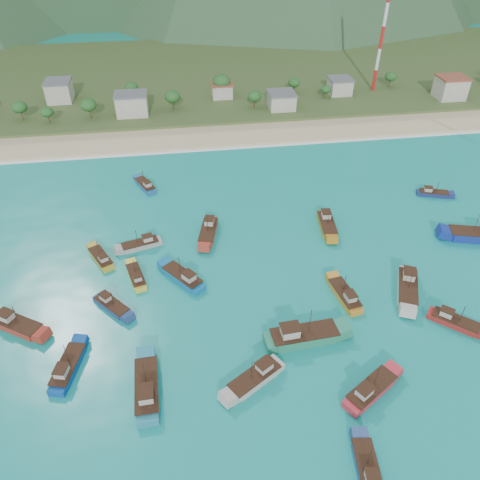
{
  "coord_description": "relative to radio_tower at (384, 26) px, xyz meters",
  "views": [
    {
      "loc": [
        -18.97,
        -63.7,
        66.29
      ],
      "look_at": [
        -7.05,
        18.0,
        3.0
      ],
      "focal_mm": 35.0,
      "sensor_mm": 36.0,
      "label": 1
    }
  ],
  "objects": [
    {
      "name": "boat_16",
      "position": [
        -11.5,
        -74.16,
        -24.5
      ],
      "size": [
        8.52,
        4.78,
        4.83
      ],
      "rotation": [
        0.0,
        0.0,
        4.4
      ],
      "color": "navy",
      "rests_on": "ground"
    },
    {
      "name": "boat_25",
      "position": [
        -72.27,
        -82.93,
        -24.2
      ],
      "size": [
        5.76,
        11.38,
        6.45
      ],
      "rotation": [
        0.0,
        0.0,
        2.9
      ],
      "color": "#A83326",
      "rests_on": "ground"
    },
    {
      "name": "ground",
      "position": [
        -58.68,
        -108.0,
        -24.98
      ],
      "size": [
        600.0,
        600.0,
        0.0
      ],
      "primitive_type": "plane",
      "color": "#0B7C82",
      "rests_on": "ground"
    },
    {
      "name": "boat_7",
      "position": [
        -34.05,
        -108.12,
        -24.08
      ],
      "size": [
        8.15,
        12.49,
        7.14
      ],
      "rotation": [
        0.0,
        0.0,
        2.73
      ],
      "color": "beige",
      "rests_on": "ground"
    },
    {
      "name": "boat_3",
      "position": [
        -88.64,
        -96.38,
        -24.46
      ],
      "size": [
        4.69,
        8.91,
        5.05
      ],
      "rotation": [
        0.0,
        0.0,
        0.27
      ],
      "color": "yellow",
      "rests_on": "ground"
    },
    {
      "name": "boat_17",
      "position": [
        -96.47,
        -89.13,
        -24.43
      ],
      "size": [
        6.37,
        9.03,
        5.21
      ],
      "rotation": [
        0.0,
        0.0,
        0.48
      ],
      "color": "gold",
      "rests_on": "ground"
    },
    {
      "name": "boat_22",
      "position": [
        -87.88,
        -85.46,
        -24.39
      ],
      "size": [
        9.56,
        5.03,
        5.42
      ],
      "rotation": [
        0.0,
        0.0,
        1.84
      ],
      "color": "#A69E97",
      "rests_on": "ground"
    },
    {
      "name": "vegetation",
      "position": [
        -64.65,
        -5.38,
        -19.74
      ],
      "size": [
        275.02,
        25.79,
        9.04
      ],
      "color": "#235623",
      "rests_on": "ground"
    },
    {
      "name": "boat_24",
      "position": [
        -110.21,
        -107.0,
        -24.19
      ],
      "size": [
        11.04,
        8.61,
        6.5
      ],
      "rotation": [
        0.0,
        0.0,
        4.15
      ],
      "color": "maroon",
      "rests_on": "ground"
    },
    {
      "name": "boat_20",
      "position": [
        -86.04,
        -124.61,
        -24.07
      ],
      "size": [
        3.97,
        12.29,
        7.2
      ],
      "rotation": [
        0.0,
        0.0,
        0.03
      ],
      "color": "teal",
      "rests_on": "ground"
    },
    {
      "name": "boat_15",
      "position": [
        -10.57,
        -93.73,
        -23.92
      ],
      "size": [
        14.12,
        7.45,
        8.0
      ],
      "rotation": [
        0.0,
        0.0,
        1.3
      ],
      "color": "navy",
      "rests_on": "ground"
    },
    {
      "name": "boat_10",
      "position": [
        -58.28,
        -117.55,
        -23.91
      ],
      "size": [
        13.88,
        4.93,
        8.06
      ],
      "rotation": [
        0.0,
        0.0,
        4.78
      ],
      "color": "#237F5E",
      "rests_on": "ground"
    },
    {
      "name": "boat_1",
      "position": [
        -43.71,
        -84.16,
        -24.22
      ],
      "size": [
        4.38,
        11.06,
        6.37
      ],
      "rotation": [
        0.0,
        0.0,
        3.03
      ],
      "color": "#AD7119",
      "rests_on": "ground"
    },
    {
      "name": "surf_line",
      "position": [
        -58.68,
        -38.5,
        -24.98
      ],
      "size": [
        400.0,
        2.5,
        0.08
      ],
      "primitive_type": "cube",
      "color": "white",
      "rests_on": "ground"
    },
    {
      "name": "beach",
      "position": [
        -58.68,
        -29.0,
        -24.98
      ],
      "size": [
        400.0,
        18.0,
        1.2
      ],
      "primitive_type": "cube",
      "color": "beige",
      "rests_on": "ground"
    },
    {
      "name": "boat_21",
      "position": [
        -55.25,
        -142.38,
        -24.34
      ],
      "size": [
        3.99,
        9.9,
        5.69
      ],
      "rotation": [
        0.0,
        0.0,
        6.16
      ],
      "color": "navy",
      "rests_on": "ground"
    },
    {
      "name": "boat_11",
      "position": [
        -99.41,
        -118.23,
        -24.28
      ],
      "size": [
        5.4,
        10.61,
        6.02
      ],
      "rotation": [
        0.0,
        0.0,
        6.04
      ],
      "color": "navy",
      "rests_on": "ground"
    },
    {
      "name": "boat_18",
      "position": [
        -29.06,
        -117.85,
        -24.36
      ],
      "size": [
        8.93,
        8.41,
        5.6
      ],
      "rotation": [
        0.0,
        0.0,
        3.98
      ],
      "color": "maroon",
      "rests_on": "ground"
    },
    {
      "name": "boat_13",
      "position": [
        -78.93,
        -98.28,
        -24.22
      ],
      "size": [
        9.1,
        10.4,
        6.34
      ],
      "rotation": [
        0.0,
        0.0,
        0.66
      ],
      "color": "#0E66A0",
      "rests_on": "ground"
    },
    {
      "name": "village",
      "position": [
        -50.98,
        -6.6,
        -20.2
      ],
      "size": [
        219.55,
        31.71,
        7.44
      ],
      "color": "beige",
      "rests_on": "ground"
    },
    {
      "name": "boat_26",
      "position": [
        -68.23,
        -124.92,
        -24.23
      ],
      "size": [
        10.67,
        8.32,
        6.28
      ],
      "rotation": [
        0.0,
        0.0,
        2.13
      ],
      "color": "#B6B1A6",
      "rests_on": "ground"
    },
    {
      "name": "boat_4",
      "position": [
        -47.21,
        -108.2,
        -24.31
      ],
      "size": [
        4.5,
        10.3,
        5.88
      ],
      "rotation": [
        0.0,
        0.0,
        0.16
      ],
      "color": "#C37F25",
      "rests_on": "ground"
    },
    {
      "name": "boat_6",
      "position": [
        -50.14,
        -129.95,
        -24.23
      ],
      "size": [
        10.71,
        8.28,
        6.29
      ],
      "rotation": [
        0.0,
        0.0,
        5.27
      ],
      "color": "#B72A35",
      "rests_on": "ground"
    },
    {
      "name": "boat_5",
      "position": [
        -87.32,
        -59.05,
        -24.43
      ],
      "size": [
        6.16,
        9.08,
        5.21
      ],
      "rotation": [
        0.0,
        0.0,
        0.45
      ],
      "color": "#1F5992",
      "rests_on": "ground"
    },
    {
      "name": "radio_tower",
      "position": [
        0.0,
        0.0,
        0.0
      ],
      "size": [
        1.2,
        1.2,
        46.77
      ],
      "color": "red",
      "rests_on": "ground"
    },
    {
      "name": "boat_19",
      "position": [
        -93.09,
        -104.2,
        -24.42
      ],
      "size": [
        7.85,
        8.37,
        5.24
      ],
      "rotation": [
        0.0,
        0.0,
        3.87
      ],
      "color": "navy",
      "rests_on": "ground"
    },
    {
      "name": "land",
      "position": [
        -58.68,
        32.0,
        -24.98
      ],
      "size": [
        400.0,
        110.0,
        2.4
      ],
      "primitive_type": "cube",
      "color": "#385123",
      "rests_on": "ground"
    }
  ]
}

